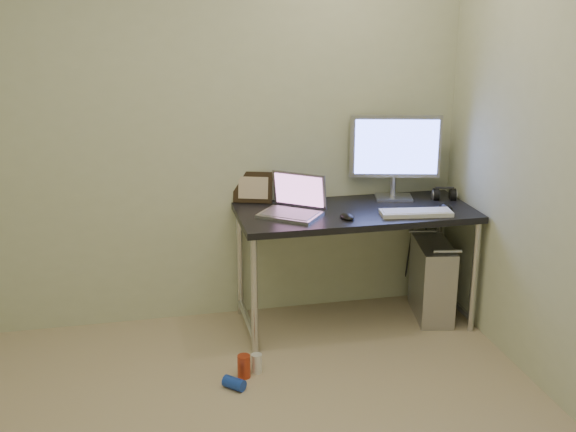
{
  "coord_description": "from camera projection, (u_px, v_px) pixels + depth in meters",
  "views": [
    {
      "loc": [
        -0.29,
        -2.59,
        2.03
      ],
      "look_at": [
        0.51,
        1.08,
        0.85
      ],
      "focal_mm": 45.0,
      "sensor_mm": 36.0,
      "label": 1
    }
  ],
  "objects": [
    {
      "name": "laptop",
      "position": [
        294.0,
        205.0,
        4.3
      ],
      "size": [
        0.44,
        0.43,
        0.24
      ],
      "rotation": [
        0.0,
        0.0,
        -0.65
      ],
      "color": "#B2B3B9",
      "rests_on": "desk"
    },
    {
      "name": "mouse_left",
      "position": [
        347.0,
        215.0,
        4.22
      ],
      "size": [
        0.09,
        0.13,
        0.04
      ],
      "primitive_type": "ellipsoid",
      "rotation": [
        0.0,
        0.0,
        0.18
      ],
      "color": "black",
      "rests_on": "desk"
    },
    {
      "name": "picture_frame",
      "position": [
        253.0,
        187.0,
        4.52
      ],
      "size": [
        0.26,
        0.14,
        0.2
      ],
      "primitive_type": "cube",
      "rotation": [
        -0.21,
        0.0,
        -0.32
      ],
      "color": "black",
      "rests_on": "desk"
    },
    {
      "name": "can_blue",
      "position": [
        234.0,
        383.0,
        3.83
      ],
      "size": [
        0.13,
        0.13,
        0.07
      ],
      "primitive_type": "cylinder",
      "rotation": [
        1.57,
        0.0,
        0.79
      ],
      "color": "#1A3DB7",
      "rests_on": "ground"
    },
    {
      "name": "tower_computer",
      "position": [
        432.0,
        280.0,
        4.65
      ],
      "size": [
        0.29,
        0.5,
        0.52
      ],
      "rotation": [
        0.0,
        0.0,
        -0.19
      ],
      "color": "#A2A2A6",
      "rests_on": "ground"
    },
    {
      "name": "monitor",
      "position": [
        395.0,
        150.0,
        4.55
      ],
      "size": [
        0.57,
        0.22,
        0.54
      ],
      "rotation": [
        0.0,
        0.0,
        -0.24
      ],
      "color": "#B2B3B9",
      "rests_on": "desk"
    },
    {
      "name": "cable_b",
      "position": [
        424.0,
        247.0,
        4.85
      ],
      "size": [
        0.02,
        0.11,
        0.71
      ],
      "primitive_type": "cylinder",
      "rotation": [
        0.14,
        0.0,
        0.09
      ],
      "color": "black",
      "rests_on": "ground"
    },
    {
      "name": "can_white",
      "position": [
        257.0,
        363.0,
        3.99
      ],
      "size": [
        0.06,
        0.06,
        0.11
      ],
      "primitive_type": "cylinder",
      "rotation": [
        0.0,
        0.0,
        -0.01
      ],
      "color": "silver",
      "rests_on": "ground"
    },
    {
      "name": "wall_back",
      "position": [
        182.0,
        126.0,
        4.34
      ],
      "size": [
        3.5,
        0.02,
        2.5
      ],
      "primitive_type": "cube",
      "color": "beige",
      "rests_on": "ground"
    },
    {
      "name": "keyboard",
      "position": [
        416.0,
        213.0,
        4.29
      ],
      "size": [
        0.44,
        0.19,
        0.03
      ],
      "primitive_type": "cube",
      "rotation": [
        0.0,
        0.0,
        -0.13
      ],
      "color": "silver",
      "rests_on": "desk"
    },
    {
      "name": "desk",
      "position": [
        355.0,
        223.0,
        4.42
      ],
      "size": [
        1.44,
        0.63,
        0.75
      ],
      "color": "black",
      "rests_on": "ground"
    },
    {
      "name": "webcam",
      "position": [
        281.0,
        186.0,
        4.55
      ],
      "size": [
        0.05,
        0.04,
        0.13
      ],
      "rotation": [
        0.0,
        0.0,
        0.19
      ],
      "color": "silver",
      "rests_on": "desk"
    },
    {
      "name": "mouse_right",
      "position": [
        446.0,
        206.0,
        4.42
      ],
      "size": [
        0.08,
        0.11,
        0.04
      ],
      "primitive_type": "ellipsoid",
      "rotation": [
        0.0,
        0.0,
        0.08
      ],
      "color": "black",
      "rests_on": "desk"
    },
    {
      "name": "cable_a",
      "position": [
        410.0,
        244.0,
        4.85
      ],
      "size": [
        0.01,
        0.16,
        0.69
      ],
      "primitive_type": "cylinder",
      "rotation": [
        0.21,
        0.0,
        0.0
      ],
      "color": "black",
      "rests_on": "ground"
    },
    {
      "name": "can_red",
      "position": [
        244.0,
        366.0,
        3.94
      ],
      "size": [
        0.09,
        0.09,
        0.13
      ],
      "primitive_type": "cylinder",
      "rotation": [
        0.0,
        0.0,
        -0.35
      ],
      "color": "#AF351A",
      "rests_on": "ground"
    },
    {
      "name": "headphones",
      "position": [
        444.0,
        195.0,
        4.62
      ],
      "size": [
        0.16,
        0.1,
        0.1
      ],
      "rotation": [
        0.0,
        0.0,
        -0.25
      ],
      "color": "black",
      "rests_on": "desk"
    }
  ]
}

